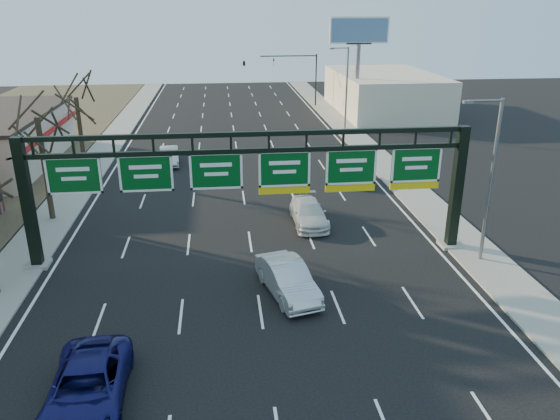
{
  "coord_description": "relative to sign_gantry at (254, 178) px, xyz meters",
  "views": [
    {
      "loc": [
        -1.54,
        -20.06,
        13.47
      ],
      "look_at": [
        1.45,
        6.76,
        3.2
      ],
      "focal_mm": 35.0,
      "sensor_mm": 36.0,
      "label": 1
    }
  ],
  "objects": [
    {
      "name": "sign_gantry",
      "position": [
        0.0,
        0.0,
        0.0
      ],
      "size": [
        24.6,
        1.2,
        7.2
      ],
      "color": "black",
      "rests_on": "ground"
    },
    {
      "name": "traffic_signal_mast",
      "position": [
        5.53,
        47.0,
        0.87
      ],
      "size": [
        10.16,
        0.54,
        7.0
      ],
      "color": "black",
      "rests_on": "ground"
    },
    {
      "name": "sidewalk_right",
      "position": [
        12.64,
        12.0,
        -4.57
      ],
      "size": [
        3.0,
        120.0,
        0.12
      ],
      "primitive_type": "cube",
      "color": "gray",
      "rests_on": "ground"
    },
    {
      "name": "car_white_wagon",
      "position": [
        3.8,
        4.46,
        -3.89
      ],
      "size": [
        2.12,
        5.1,
        1.47
      ],
      "primitive_type": "imported",
      "rotation": [
        0.0,
        0.0,
        0.01
      ],
      "color": "silver",
      "rests_on": "ground"
    },
    {
      "name": "ground",
      "position": [
        -0.16,
        -8.0,
        -4.63
      ],
      "size": [
        160.0,
        160.0,
        0.0
      ],
      "primitive_type": "plane",
      "color": "black",
      "rests_on": "ground"
    },
    {
      "name": "car_blue_suv",
      "position": [
        -6.72,
        -11.66,
        -3.84
      ],
      "size": [
        2.81,
        5.79,
        1.59
      ],
      "primitive_type": "imported",
      "rotation": [
        0.0,
        0.0,
        0.03
      ],
      "color": "#131457",
      "rests_on": "ground"
    },
    {
      "name": "building_right_distant",
      "position": [
        19.84,
        42.0,
        -2.13
      ],
      "size": [
        12.0,
        20.0,
        5.0
      ],
      "primitive_type": "cube",
      "color": "beige",
      "rests_on": "ground"
    },
    {
      "name": "billboard_right",
      "position": [
        14.84,
        36.98,
        4.43
      ],
      "size": [
        7.0,
        0.5,
        12.0
      ],
      "color": "slate",
      "rests_on": "ground"
    },
    {
      "name": "lane_markings",
      "position": [
        -0.16,
        12.0,
        -4.62
      ],
      "size": [
        21.6,
        120.0,
        0.01
      ],
      "primitive_type": "cube",
      "color": "white",
      "rests_on": "ground"
    },
    {
      "name": "sidewalk_left",
      "position": [
        -12.96,
        12.0,
        -4.57
      ],
      "size": [
        3.0,
        120.0,
        0.12
      ],
      "primitive_type": "cube",
      "color": "gray",
      "rests_on": "ground"
    },
    {
      "name": "streetlight_near",
      "position": [
        12.31,
        -2.0,
        0.45
      ],
      "size": [
        2.15,
        0.22,
        9.0
      ],
      "color": "slate",
      "rests_on": "sidewalk_right"
    },
    {
      "name": "streetlight_far",
      "position": [
        12.31,
        32.0,
        0.45
      ],
      "size": [
        2.15,
        0.22,
        9.0
      ],
      "color": "slate",
      "rests_on": "sidewalk_right"
    },
    {
      "name": "tree_far",
      "position": [
        -12.96,
        17.0,
        2.86
      ],
      "size": [
        3.6,
        3.6,
        8.86
      ],
      "color": "black",
      "rests_on": "sidewalk_left"
    },
    {
      "name": "car_silver_distant",
      "position": [
        -6.27,
        19.71,
        -3.89
      ],
      "size": [
        1.96,
        4.62,
        1.48
      ],
      "primitive_type": "imported",
      "rotation": [
        0.0,
        0.0,
        0.09
      ],
      "color": "silver",
      "rests_on": "ground"
    },
    {
      "name": "car_grey_far",
      "position": [
        8.91,
        12.56,
        -3.93
      ],
      "size": [
        2.35,
        4.34,
        1.4
      ],
      "primitive_type": "imported",
      "rotation": [
        0.0,
        0.0,
        0.18
      ],
      "color": "#424448",
      "rests_on": "ground"
    },
    {
      "name": "tree_mid",
      "position": [
        -12.96,
        7.0,
        3.23
      ],
      "size": [
        3.6,
        3.6,
        9.24
      ],
      "color": "black",
      "rests_on": "sidewalk_left"
    },
    {
      "name": "car_silver_sedan",
      "position": [
        1.29,
        -4.54,
        -3.8
      ],
      "size": [
        2.96,
        5.33,
        1.67
      ],
      "primitive_type": "imported",
      "rotation": [
        0.0,
        0.0,
        0.25
      ],
      "color": "#B6B7BB",
      "rests_on": "ground"
    }
  ]
}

